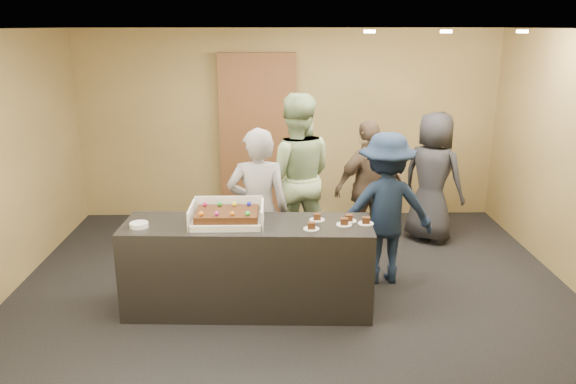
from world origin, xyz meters
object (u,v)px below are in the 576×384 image
(person_sage_man, at_px, (295,177))
(person_dark_suit, at_px, (433,177))
(person_navy_man, at_px, (385,209))
(storage_cabinet, at_px, (258,138))
(cake_box, at_px, (227,218))
(serving_counter, at_px, (248,266))
(sheet_cake, at_px, (227,214))
(plate_stack, at_px, (139,225))
(person_server_grey, at_px, (258,211))
(person_brown_extra, at_px, (369,187))

(person_sage_man, distance_m, person_dark_suit, 1.87)
(person_navy_man, bearing_deg, person_sage_man, -38.57)
(storage_cabinet, bearing_deg, person_dark_suit, -23.47)
(cake_box, height_order, person_dark_suit, person_dark_suit)
(serving_counter, bearing_deg, person_navy_man, 25.58)
(sheet_cake, bearing_deg, person_sage_man, 62.38)
(serving_counter, distance_m, plate_stack, 1.13)
(sheet_cake, height_order, person_navy_man, person_navy_man)
(serving_counter, height_order, person_server_grey, person_server_grey)
(person_server_grey, xyz_separation_m, person_sage_man, (0.41, 0.88, 0.12))
(person_dark_suit, bearing_deg, person_server_grey, 74.20)
(plate_stack, relative_size, person_brown_extra, 0.11)
(plate_stack, height_order, person_navy_man, person_navy_man)
(plate_stack, height_order, person_server_grey, person_server_grey)
(storage_cabinet, bearing_deg, plate_stack, -109.67)
(person_sage_man, bearing_deg, person_navy_man, 142.43)
(storage_cabinet, distance_m, person_dark_suit, 2.51)
(person_server_grey, bearing_deg, person_dark_suit, -149.40)
(person_navy_man, bearing_deg, plate_stack, 13.92)
(sheet_cake, distance_m, person_server_grey, 0.55)
(storage_cabinet, xyz_separation_m, person_server_grey, (0.07, -2.39, -0.31))
(serving_counter, distance_m, sheet_cake, 0.58)
(person_sage_man, bearing_deg, storage_cabinet, -73.13)
(sheet_cake, bearing_deg, person_dark_suit, 36.49)
(plate_stack, bearing_deg, sheet_cake, 5.29)
(sheet_cake, xyz_separation_m, person_sage_man, (0.70, 1.33, 0.00))
(person_server_grey, bearing_deg, person_navy_man, -174.24)
(serving_counter, xyz_separation_m, person_dark_suit, (2.30, 1.85, 0.40))
(sheet_cake, bearing_deg, plate_stack, -174.71)
(cake_box, bearing_deg, plate_stack, -172.95)
(sheet_cake, xyz_separation_m, person_server_grey, (0.29, 0.45, -0.12))
(person_brown_extra, bearing_deg, person_dark_suit, 175.22)
(person_sage_man, height_order, person_dark_suit, person_sage_man)
(person_navy_man, bearing_deg, person_brown_extra, -89.53)
(cake_box, xyz_separation_m, person_server_grey, (0.29, 0.42, -0.07))
(cake_box, xyz_separation_m, person_dark_suit, (2.50, 1.82, -0.10))
(plate_stack, height_order, person_dark_suit, person_dark_suit)
(sheet_cake, relative_size, person_server_grey, 0.34)
(sheet_cake, distance_m, person_brown_extra, 2.21)
(plate_stack, xyz_separation_m, person_brown_extra, (2.44, 1.57, -0.10))
(plate_stack, relative_size, person_dark_suit, 0.10)
(person_server_grey, distance_m, person_navy_man, 1.38)
(cake_box, height_order, plate_stack, cake_box)
(cake_box, height_order, sheet_cake, cake_box)
(cake_box, bearing_deg, storage_cabinet, 85.64)
(person_brown_extra, bearing_deg, person_server_grey, 12.00)
(storage_cabinet, bearing_deg, serving_counter, -90.46)
(plate_stack, xyz_separation_m, person_dark_suit, (3.32, 1.92, -0.07))
(storage_cabinet, distance_m, person_sage_man, 1.59)
(serving_counter, height_order, person_sage_man, person_sage_man)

